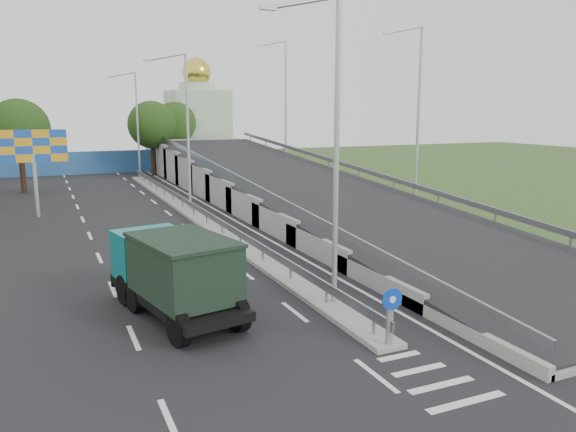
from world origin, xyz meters
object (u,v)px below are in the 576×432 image
dump_truck (174,270)px  sign_bollard (390,316)px  lamp_post_near (332,138)px  lamp_post_far (135,119)px  billboard (33,151)px  church (198,121)px  lamp_post_mid (185,124)px

dump_truck → sign_bollard: bearing=-59.0°
lamp_post_near → dump_truck: 6.75m
lamp_post_far → dump_truck: bearing=-97.4°
sign_bollard → billboard: size_ratio=0.30×
sign_bollard → church: (10.00, 57.83, 4.28)m
lamp_post_mid → lamp_post_far: size_ratio=1.00×
lamp_post_near → church: church is taller
sign_bollard → church: bearing=80.2°
church → billboard: church is taller
sign_bollard → billboard: (-9.00, 25.83, 3.15)m
sign_bollard → church: 58.84m
sign_bollard → lamp_post_near: size_ratio=0.17×
sign_bollard → billboard: bearing=109.2°
dump_truck → church: bearing=62.4°
church → billboard: 37.23m
billboard → lamp_post_far: bearing=63.2°
sign_bollard → lamp_post_mid: 24.30m
sign_bollard → church: church is taller
lamp_post_near → dump_truck: bearing=163.6°
lamp_post_near → lamp_post_far: (0.00, 40.00, 0.00)m
sign_bollard → lamp_post_mid: size_ratio=0.17×
lamp_post_mid → dump_truck: lamp_post_mid is taller
lamp_post_mid → church: church is taller
sign_bollard → dump_truck: 7.24m
lamp_post_mid → lamp_post_far: (0.00, 20.00, 0.00)m
billboard → church: bearing=59.3°
church → billboard: (-19.00, -32.00, -1.12)m
lamp_post_near → billboard: (-9.11, 22.00, -1.62)m
lamp_post_mid → church: (9.89, 34.00, -0.50)m
dump_truck → lamp_post_mid: bearing=63.1°
lamp_post_far → church: size_ratio=0.73×
billboard → dump_truck: (4.09, -20.52, -2.65)m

